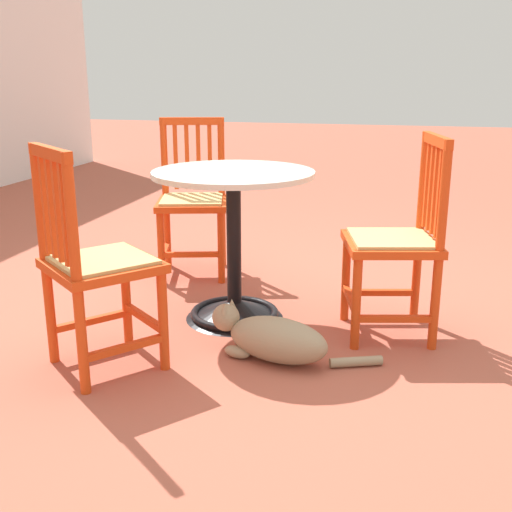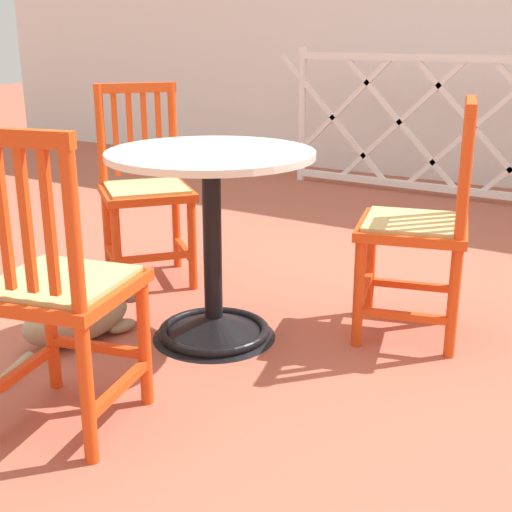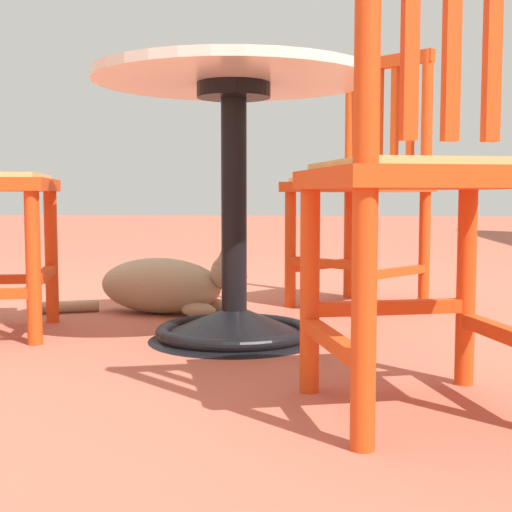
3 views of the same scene
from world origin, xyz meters
TOP-DOWN VIEW (x-y plane):
  - ground_plane at (0.00, 0.00)m, footprint 24.00×24.00m
  - cafe_table at (0.04, 0.11)m, footprint 0.76×0.76m
  - orange_chair_near_fence at (0.69, 0.55)m, footprint 0.49×0.49m
  - orange_chair_facing_out at (-0.61, 0.49)m, footprint 0.56×0.56m
  - tabby_cat at (-0.37, -0.17)m, footprint 0.30×0.75m

SIDE VIEW (x-z plane):
  - ground_plane at x=0.00m, z-range 0.00..0.00m
  - tabby_cat at x=-0.37m, z-range -0.02..0.21m
  - cafe_table at x=0.04m, z-range -0.08..0.65m
  - orange_chair_near_fence at x=0.69m, z-range -0.02..0.89m
  - orange_chair_facing_out at x=-0.61m, z-range -0.02..0.89m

